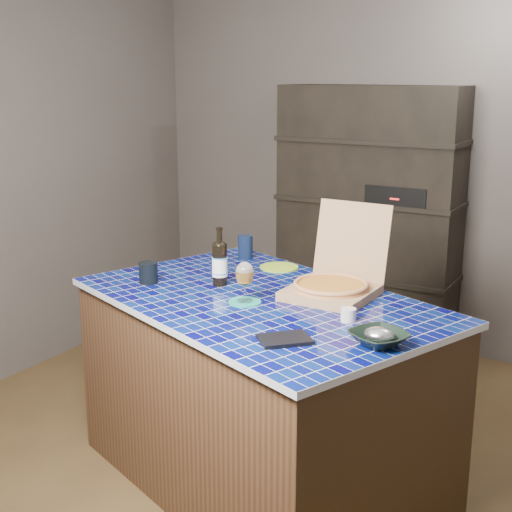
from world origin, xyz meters
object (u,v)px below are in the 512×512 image
Objects in this scene: wine_glass at (245,275)px; bowl at (379,338)px; pizza_box at (333,284)px; dvd_case at (285,339)px; mead_bottle at (220,263)px; kitchen_island at (261,391)px.

wine_glass is 0.88× the size of bowl.
pizza_box reaches higher than bowl.
dvd_case is at bearing -40.79° from wine_glass.
mead_bottle is 0.30m from wine_glass.
pizza_box is 2.19× the size of bowl.
dvd_case is at bearing -81.49° from pizza_box.
pizza_box is 0.55m from mead_bottle.
bowl is (0.66, -0.26, 0.47)m from kitchen_island.
kitchen_island is at bearing 72.55° from wine_glass.
wine_glass is at bearing -35.10° from mead_bottle.
pizza_box is at bearing 12.57° from mead_bottle.
pizza_box is 0.42m from wine_glass.
dvd_case is 0.35m from bowl.
kitchen_island is at bearing 158.13° from bowl.
kitchen_island is at bearing -141.83° from pizza_box.
mead_bottle is 1.37× the size of bowl.
kitchen_island is 0.70m from dvd_case.
pizza_box is 1.60× the size of mead_bottle.
dvd_case is (0.34, -0.41, 0.46)m from kitchen_island.
kitchen_island is 10.59× the size of wine_glass.
mead_bottle is 0.79m from dvd_case.
mead_bottle is at bearing -175.54° from kitchen_island.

